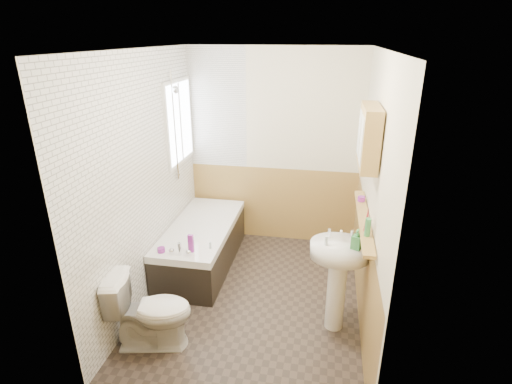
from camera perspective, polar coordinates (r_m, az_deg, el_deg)
floor at (r=4.41m, az=-0.36°, el=-14.75°), size 2.80×2.80×0.00m
ceiling at (r=3.55m, az=-0.46°, el=19.74°), size 2.80×2.80×0.00m
wall_back at (r=5.13m, az=2.54°, el=6.16°), size 2.20×0.02×2.50m
wall_front at (r=2.58m, az=-6.35°, el=-10.59°), size 2.20×0.02×2.50m
wall_left at (r=4.15m, az=-15.66°, el=1.55°), size 0.02×2.80×2.50m
wall_right at (r=3.77m, az=16.39°, el=-0.53°), size 0.02×2.80×2.50m
wainscot_right at (r=4.10m, az=14.97°, el=-10.26°), size 0.01×2.80×1.00m
wainscot_front at (r=3.06m, az=-5.60°, el=-22.35°), size 2.20×0.01×1.00m
wainscot_back at (r=5.36m, az=2.38°, el=-1.66°), size 2.20×0.01×1.00m
tile_cladding_left at (r=4.14m, az=-15.38°, el=1.53°), size 0.01×2.80×2.50m
tile_return_back at (r=5.14m, az=-5.60°, el=11.83°), size 0.75×0.01×1.50m
window at (r=4.86m, az=-10.85°, el=9.78°), size 0.03×0.79×0.99m
bathtub at (r=4.87m, az=-7.71°, el=-7.36°), size 0.70×1.59×0.67m
shower_riser at (r=4.65m, az=-11.54°, el=10.33°), size 0.11×0.08×1.24m
toilet at (r=3.77m, az=-14.79°, el=-16.13°), size 0.79×0.54×0.71m
sink at (r=3.75m, az=11.65°, el=-10.63°), size 0.53×0.43×1.02m
pine_shelf at (r=3.77m, az=15.13°, el=-3.80°), size 0.10×1.36×0.03m
medicine_cabinet at (r=3.55m, az=15.83°, el=7.59°), size 0.15×0.58×0.52m
foam_can at (r=3.41m, az=15.66°, el=-4.87°), size 0.06×0.06×0.16m
green_bottle at (r=3.48m, az=15.60°, el=-3.75°), size 0.05×0.05×0.22m
black_jar at (r=4.12m, az=14.81°, el=-0.94°), size 0.08×0.08×0.05m
soap_bottle at (r=3.55m, az=14.18°, el=-7.24°), size 0.15×0.20×0.08m
clear_bottle at (r=3.55m, az=10.04°, el=-6.86°), size 0.03×0.03×0.09m
blue_gel at (r=4.17m, az=-9.28°, el=-7.26°), size 0.05×0.04×0.19m
cream_jar at (r=4.26m, az=-13.39°, el=-8.05°), size 0.09×0.09×0.05m
orange_bottle at (r=4.23m, az=-6.56°, el=-7.56°), size 0.03×0.03×0.08m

